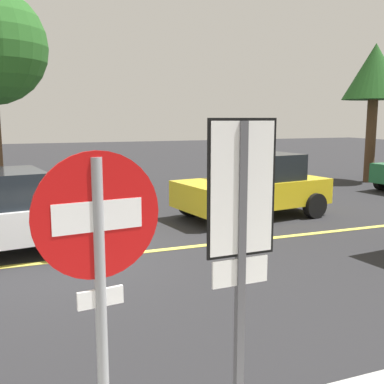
{
  "coord_description": "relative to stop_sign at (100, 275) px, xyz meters",
  "views": [
    {
      "loc": [
        -0.61,
        -8.12,
        2.52
      ],
      "look_at": [
        2.45,
        -0.24,
        1.14
      ],
      "focal_mm": 42.7,
      "sensor_mm": 36.0,
      "label": 1
    }
  ],
  "objects": [
    {
      "name": "tree_left_verge",
      "position": [
        12.61,
        11.61,
        2.57
      ],
      "size": [
        2.37,
        2.37,
        5.33
      ],
      "color": "#513823",
      "rests_on": "ground_plane"
    },
    {
      "name": "speed_limit_sign",
      "position": [
        1.06,
        0.24,
        0.17
      ],
      "size": [
        0.54,
        0.06,
        2.52
      ],
      "color": "#4C4C51",
      "rests_on": "ground_plane"
    },
    {
      "name": "stop_sign",
      "position": [
        0.0,
        0.0,
        0.0
      ],
      "size": [
        0.76,
        0.11,
        2.34
      ],
      "color": "gray",
      "rests_on": "ground_plane"
    },
    {
      "name": "car_yellow_approaching",
      "position": [
        5.21,
        7.54,
        -0.79
      ],
      "size": [
        4.08,
        2.5,
        1.62
      ],
      "color": "gold",
      "rests_on": "ground_plane"
    },
    {
      "name": "ground_plane",
      "position": [
        0.18,
        5.51,
        -1.6
      ],
      "size": [
        80.0,
        80.0,
        0.0
      ],
      "primitive_type": "plane",
      "color": "#262628"
    },
    {
      "name": "lane_marking_centre",
      "position": [
        3.18,
        5.51,
        -1.59
      ],
      "size": [
        28.0,
        0.16,
        0.01
      ],
      "primitive_type": "cube",
      "color": "#E0D14C"
    }
  ]
}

